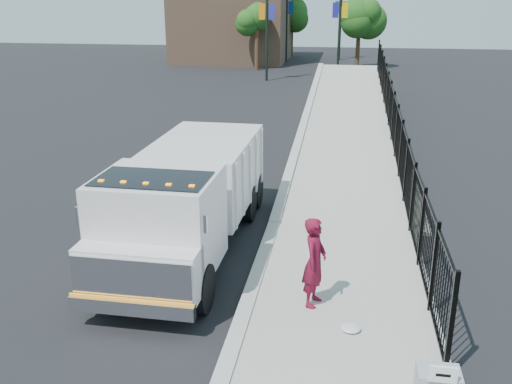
# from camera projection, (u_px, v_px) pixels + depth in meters

# --- Properties ---
(ground) EXTENTS (120.00, 120.00, 0.00)m
(ground) POSITION_uv_depth(u_px,v_px,m) (250.00, 301.00, 11.66)
(ground) COLOR black
(ground) RESTS_ON ground
(sidewalk) EXTENTS (3.55, 12.00, 0.12)m
(sidewalk) POSITION_uv_depth(u_px,v_px,m) (343.00, 367.00, 9.49)
(sidewalk) COLOR #9E998E
(sidewalk) RESTS_ON ground
(curb) EXTENTS (0.30, 12.00, 0.16)m
(curb) POSITION_uv_depth(u_px,v_px,m) (230.00, 355.00, 9.77)
(curb) COLOR #ADAAA3
(curb) RESTS_ON ground
(ramp) EXTENTS (3.95, 24.06, 3.19)m
(ramp) POSITION_uv_depth(u_px,v_px,m) (353.00, 130.00, 26.27)
(ramp) COLOR #9E998E
(ramp) RESTS_ON ground
(iron_fence) EXTENTS (0.10, 28.00, 1.80)m
(iron_fence) POSITION_uv_depth(u_px,v_px,m) (392.00, 132.00, 22.03)
(iron_fence) COLOR black
(iron_fence) RESTS_ON ground
(truck) EXTENTS (2.60, 7.59, 2.59)m
(truck) POSITION_uv_depth(u_px,v_px,m) (186.00, 195.00, 13.40)
(truck) COLOR black
(truck) RESTS_ON ground
(worker) EXTENTS (0.58, 0.74, 1.82)m
(worker) POSITION_uv_depth(u_px,v_px,m) (315.00, 262.00, 11.03)
(worker) COLOR maroon
(worker) RESTS_ON sidewalk
(arrow_sign) EXTENTS (0.35, 0.04, 0.22)m
(arrow_sign) POSITION_uv_depth(u_px,v_px,m) (443.00, 374.00, 7.05)
(arrow_sign) COLOR white
(arrow_sign) RESTS_ON utility_cabinet
(debris) EXTENTS (0.38, 0.38, 0.09)m
(debris) POSITION_uv_depth(u_px,v_px,m) (351.00, 328.00, 10.41)
(debris) COLOR silver
(debris) RESTS_ON sidewalk
(light_pole_0) EXTENTS (3.77, 0.22, 8.00)m
(light_pole_0) POSITION_uv_depth(u_px,v_px,m) (271.00, 18.00, 39.91)
(light_pole_0) COLOR black
(light_pole_0) RESTS_ON ground
(light_pole_1) EXTENTS (3.78, 0.22, 8.00)m
(light_pole_1) POSITION_uv_depth(u_px,v_px,m) (336.00, 16.00, 42.98)
(light_pole_1) COLOR black
(light_pole_1) RESTS_ON ground
(light_pole_2) EXTENTS (3.77, 0.22, 8.00)m
(light_pole_2) POSITION_uv_depth(u_px,v_px,m) (290.00, 13.00, 51.28)
(light_pole_2) COLOR black
(light_pole_2) RESTS_ON ground
(light_pole_3) EXTENTS (3.77, 0.22, 8.00)m
(light_pole_3) POSITION_uv_depth(u_px,v_px,m) (338.00, 12.00, 53.19)
(light_pole_3) COLOR black
(light_pole_3) RESTS_ON ground
(tree_0) EXTENTS (2.22, 2.22, 5.11)m
(tree_0) POSITION_uv_depth(u_px,v_px,m) (257.00, 21.00, 45.97)
(tree_0) COLOR #382314
(tree_0) RESTS_ON ground
(tree_1) EXTENTS (2.72, 2.72, 5.36)m
(tree_1) POSITION_uv_depth(u_px,v_px,m) (359.00, 20.00, 46.85)
(tree_1) COLOR #382314
(tree_1) RESTS_ON ground
(tree_2) EXTENTS (3.15, 3.15, 5.57)m
(tree_2) POSITION_uv_depth(u_px,v_px,m) (292.00, 15.00, 56.68)
(tree_2) COLOR #382314
(tree_2) RESTS_ON ground
(building) EXTENTS (10.00, 10.00, 8.00)m
(building) POSITION_uv_depth(u_px,v_px,m) (233.00, 16.00, 52.73)
(building) COLOR #8C664C
(building) RESTS_ON ground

